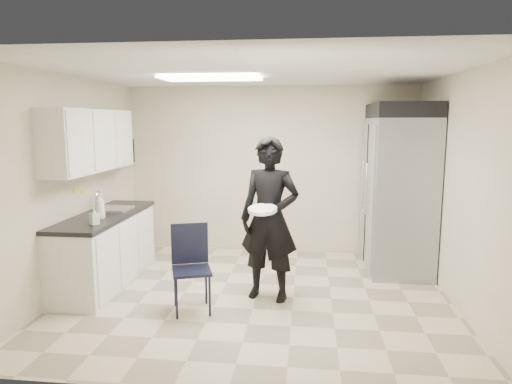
# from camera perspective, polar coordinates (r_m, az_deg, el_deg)

# --- Properties ---
(floor) EXTENTS (4.50, 4.50, 0.00)m
(floor) POSITION_cam_1_polar(r_m,az_deg,el_deg) (5.58, 0.06, -12.82)
(floor) COLOR #C2B898
(floor) RESTS_ON ground
(ceiling) EXTENTS (4.50, 4.50, 0.00)m
(ceiling) POSITION_cam_1_polar(r_m,az_deg,el_deg) (5.21, 0.07, 14.81)
(ceiling) COLOR silver
(ceiling) RESTS_ON back_wall
(back_wall) EXTENTS (4.50, 0.00, 4.50)m
(back_wall) POSITION_cam_1_polar(r_m,az_deg,el_deg) (7.21, 1.86, 2.81)
(back_wall) COLOR beige
(back_wall) RESTS_ON floor
(left_wall) EXTENTS (0.00, 4.00, 4.00)m
(left_wall) POSITION_cam_1_polar(r_m,az_deg,el_deg) (5.93, -22.10, 0.84)
(left_wall) COLOR beige
(left_wall) RESTS_ON floor
(right_wall) EXTENTS (0.00, 4.00, 4.00)m
(right_wall) POSITION_cam_1_polar(r_m,az_deg,el_deg) (5.47, 24.21, 0.08)
(right_wall) COLOR beige
(right_wall) RESTS_ON floor
(ceiling_panel) EXTENTS (1.20, 0.60, 0.02)m
(ceiling_panel) POSITION_cam_1_polar(r_m,az_deg,el_deg) (5.70, -5.65, 13.95)
(ceiling_panel) COLOR white
(ceiling_panel) RESTS_ON ceiling
(lower_counter) EXTENTS (0.60, 1.90, 0.86)m
(lower_counter) POSITION_cam_1_polar(r_m,az_deg,el_deg) (6.14, -18.25, -6.99)
(lower_counter) COLOR silver
(lower_counter) RESTS_ON floor
(countertop) EXTENTS (0.64, 1.95, 0.05)m
(countertop) POSITION_cam_1_polar(r_m,az_deg,el_deg) (6.04, -18.46, -2.83)
(countertop) COLOR black
(countertop) RESTS_ON lower_counter
(sink) EXTENTS (0.42, 0.40, 0.14)m
(sink) POSITION_cam_1_polar(r_m,az_deg,el_deg) (6.25, -17.33, -2.52)
(sink) COLOR gray
(sink) RESTS_ON countertop
(faucet) EXTENTS (0.02, 0.02, 0.24)m
(faucet) POSITION_cam_1_polar(r_m,az_deg,el_deg) (6.31, -19.05, -1.12)
(faucet) COLOR silver
(faucet) RESTS_ON countertop
(upper_cabinets) EXTENTS (0.35, 1.80, 0.75)m
(upper_cabinets) POSITION_cam_1_polar(r_m,az_deg,el_deg) (5.98, -19.99, 6.08)
(upper_cabinets) COLOR silver
(upper_cabinets) RESTS_ON left_wall
(towel_dispenser) EXTENTS (0.22, 0.30, 0.35)m
(towel_dispenser) POSITION_cam_1_polar(r_m,az_deg,el_deg) (7.06, -16.23, 4.94)
(towel_dispenser) COLOR black
(towel_dispenser) RESTS_ON left_wall
(notice_sticker_left) EXTENTS (0.00, 0.12, 0.07)m
(notice_sticker_left) POSITION_cam_1_polar(r_m,az_deg,el_deg) (6.02, -21.55, 0.22)
(notice_sticker_left) COLOR yellow
(notice_sticker_left) RESTS_ON left_wall
(notice_sticker_right) EXTENTS (0.00, 0.12, 0.07)m
(notice_sticker_right) POSITION_cam_1_polar(r_m,az_deg,el_deg) (6.20, -20.67, 0.13)
(notice_sticker_right) COLOR yellow
(notice_sticker_right) RESTS_ON left_wall
(commercial_fridge) EXTENTS (0.80, 1.35, 2.10)m
(commercial_fridge) POSITION_cam_1_polar(r_m,az_deg,el_deg) (6.62, 17.30, -0.32)
(commercial_fridge) COLOR gray
(commercial_fridge) RESTS_ON floor
(fridge_compressor) EXTENTS (0.80, 1.35, 0.20)m
(fridge_compressor) POSITION_cam_1_polar(r_m,az_deg,el_deg) (6.55, 17.77, 9.67)
(fridge_compressor) COLOR black
(fridge_compressor) RESTS_ON commercial_fridge
(folding_chair) EXTENTS (0.52, 0.52, 0.92)m
(folding_chair) POSITION_cam_1_polar(r_m,az_deg,el_deg) (5.05, -8.06, -9.73)
(folding_chair) COLOR black
(folding_chair) RESTS_ON floor
(man_tuxedo) EXTENTS (0.78, 0.61, 1.89)m
(man_tuxedo) POSITION_cam_1_polar(r_m,az_deg,el_deg) (5.24, 1.70, -3.40)
(man_tuxedo) COLOR black
(man_tuxedo) RESTS_ON floor
(bucket_lid) EXTENTS (0.38, 0.38, 0.04)m
(bucket_lid) POSITION_cam_1_polar(r_m,az_deg,el_deg) (4.98, 0.83, -2.21)
(bucket_lid) COLOR white
(bucket_lid) RESTS_ON man_tuxedo
(soap_bottle_a) EXTENTS (0.17, 0.17, 0.31)m
(soap_bottle_a) POSITION_cam_1_polar(r_m,az_deg,el_deg) (5.71, -18.95, -1.65)
(soap_bottle_a) COLOR silver
(soap_bottle_a) RESTS_ON countertop
(soap_bottle_b) EXTENTS (0.12, 0.12, 0.19)m
(soap_bottle_b) POSITION_cam_1_polar(r_m,az_deg,el_deg) (5.43, -19.57, -2.84)
(soap_bottle_b) COLOR #A1A0AC
(soap_bottle_b) RESTS_ON countertop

